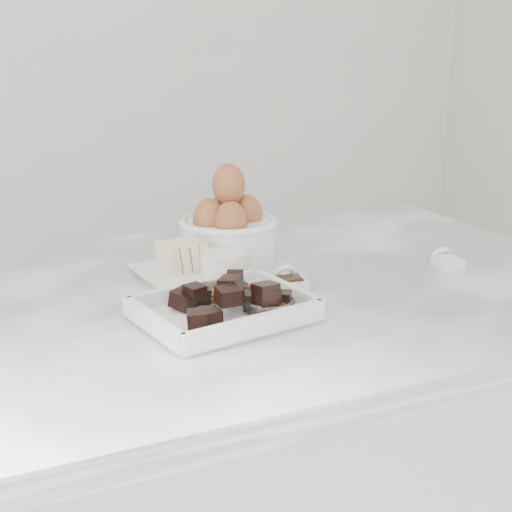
{
  "coord_description": "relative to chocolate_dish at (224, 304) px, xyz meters",
  "views": [
    {
      "loc": [
        -0.45,
        -1.01,
        1.32
      ],
      "look_at": [
        0.02,
        0.03,
        0.98
      ],
      "focal_mm": 50.0,
      "sensor_mm": 36.0,
      "label": 1
    }
  ],
  "objects": [
    {
      "name": "marble_slab",
      "position": [
        0.1,
        0.12,
        -0.04
      ],
      "size": [
        1.2,
        0.8,
        0.04
      ],
      "primitive_type": "cube",
      "color": "white",
      "rests_on": "cabinet"
    },
    {
      "name": "chocolate_dish",
      "position": [
        0.0,
        0.0,
        0.0
      ],
      "size": [
        0.26,
        0.22,
        0.06
      ],
      "color": "white",
      "rests_on": "marble_slab"
    },
    {
      "name": "butter_plate",
      "position": [
        0.01,
        0.21,
        -0.0
      ],
      "size": [
        0.17,
        0.17,
        0.06
      ],
      "color": "white",
      "rests_on": "marble_slab"
    },
    {
      "name": "sugar_ramekin",
      "position": [
        0.07,
        0.17,
        0.0
      ],
      "size": [
        0.08,
        0.08,
        0.05
      ],
      "color": "white",
      "rests_on": "marble_slab"
    },
    {
      "name": "egg_bowl",
      "position": [
        0.12,
        0.29,
        0.03
      ],
      "size": [
        0.18,
        0.18,
        0.18
      ],
      "color": "white",
      "rests_on": "marble_slab"
    },
    {
      "name": "honey_bowl",
      "position": [
        0.02,
        0.06,
        -0.01
      ],
      "size": [
        0.08,
        0.08,
        0.03
      ],
      "color": "white",
      "rests_on": "marble_slab"
    },
    {
      "name": "zest_bowl",
      "position": [
        0.06,
        -0.03,
        -0.01
      ],
      "size": [
        0.07,
        0.07,
        0.03
      ],
      "color": "white",
      "rests_on": "marble_slab"
    },
    {
      "name": "vanilla_spoon",
      "position": [
        0.14,
        0.08,
        -0.01
      ],
      "size": [
        0.06,
        0.07,
        0.04
      ],
      "color": "white",
      "rests_on": "marble_slab"
    },
    {
      "name": "salt_spoon",
      "position": [
        0.45,
        0.07,
        -0.01
      ],
      "size": [
        0.05,
        0.06,
        0.04
      ],
      "color": "white",
      "rests_on": "marble_slab"
    }
  ]
}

